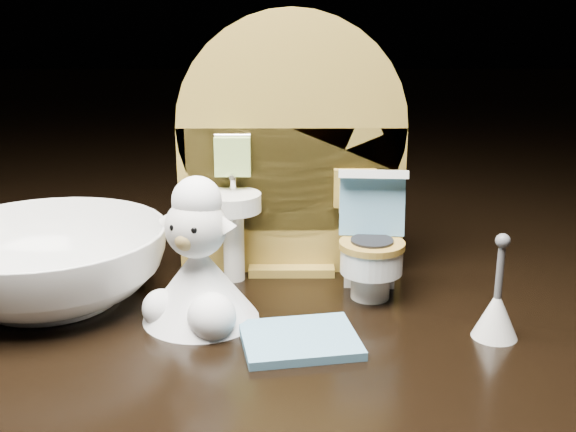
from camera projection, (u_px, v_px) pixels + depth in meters
name	position (u px, v px, depth m)	size (l,w,h in m)	color
backdrop_panel	(290.00, 161.00, 0.41)	(0.13, 0.05, 0.15)	olive
toy_toilet	(371.00, 249.00, 0.39)	(0.04, 0.05, 0.07)	white
bath_mat	(300.00, 340.00, 0.34)	(0.05, 0.04, 0.00)	#5C93B3
toilet_brush	(496.00, 310.00, 0.34)	(0.02, 0.02, 0.05)	white
plush_lamb	(198.00, 271.00, 0.36)	(0.06, 0.06, 0.08)	white
ceramic_bowl	(49.00, 265.00, 0.38)	(0.13, 0.13, 0.04)	white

